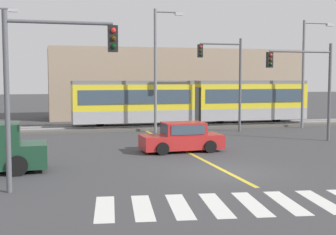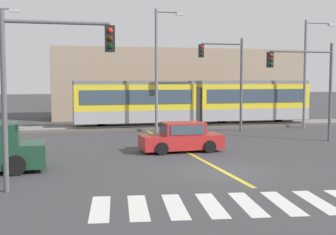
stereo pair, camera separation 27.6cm
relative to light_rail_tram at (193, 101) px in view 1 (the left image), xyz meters
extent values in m
plane|color=#3D3D3F|center=(-4.12, -17.24, -2.05)|extent=(200.00, 200.00, 0.00)
cube|color=#56514C|center=(-4.12, 0.01, -1.96)|extent=(120.00, 4.00, 0.18)
cube|color=#939399|center=(-4.12, -0.71, -1.82)|extent=(120.00, 0.08, 0.10)
cube|color=#939399|center=(-4.12, 0.73, -1.82)|extent=(120.00, 0.08, 0.10)
cube|color=#9E9EA3|center=(-4.75, 0.01, -1.07)|extent=(9.00, 2.60, 0.90)
cube|color=yellow|center=(-4.75, 0.01, 0.33)|extent=(9.00, 2.60, 1.90)
cube|color=#384756|center=(-4.75, -1.31, 0.38)|extent=(8.28, 0.04, 1.04)
cube|color=slate|center=(-4.75, 0.01, 1.42)|extent=(9.00, 2.39, 0.28)
cylinder|color=black|center=(-2.27, 0.01, -1.52)|extent=(0.70, 0.20, 0.70)
cylinder|color=black|center=(-7.22, 0.01, -1.52)|extent=(0.70, 0.20, 0.70)
cube|color=#9E9EA3|center=(4.75, 0.01, -1.07)|extent=(9.00, 2.60, 0.90)
cube|color=yellow|center=(4.75, 0.01, 0.33)|extent=(9.00, 2.60, 1.90)
cube|color=#384756|center=(4.75, -1.31, 0.38)|extent=(8.28, 0.04, 1.04)
cube|color=slate|center=(4.75, 0.01, 1.42)|extent=(9.00, 2.39, 0.28)
cylinder|color=black|center=(7.23, 0.01, -1.52)|extent=(0.70, 0.20, 0.70)
cylinder|color=black|center=(2.28, 0.01, -1.52)|extent=(0.70, 0.20, 0.70)
cube|color=#2D2D2D|center=(0.00, 0.01, -0.37)|extent=(0.50, 2.34, 2.80)
cube|color=silver|center=(-9.56, -21.30, -2.04)|extent=(0.94, 2.85, 0.01)
cube|color=silver|center=(-8.47, -21.45, -2.04)|extent=(0.94, 2.85, 0.01)
cube|color=silver|center=(-7.38, -21.60, -2.04)|extent=(0.94, 2.85, 0.01)
cube|color=silver|center=(-6.29, -21.75, -2.04)|extent=(0.94, 2.85, 0.01)
cube|color=silver|center=(-5.20, -21.90, -2.04)|extent=(0.94, 2.85, 0.01)
cube|color=silver|center=(-4.12, -22.06, -2.04)|extent=(0.94, 2.85, 0.01)
cube|color=silver|center=(-3.03, -22.21, -2.04)|extent=(0.94, 2.85, 0.01)
cube|color=gold|center=(-4.12, -11.02, -2.05)|extent=(0.20, 18.06, 0.01)
cube|color=#B22323|center=(-4.36, -11.62, -1.53)|extent=(4.25, 1.82, 0.72)
cube|color=#B22323|center=(-4.26, -11.61, -0.85)|extent=(2.14, 1.58, 0.64)
cube|color=#384756|center=(-5.26, -11.64, -0.85)|extent=(0.14, 1.43, 0.52)
cube|color=#384756|center=(-4.24, -12.39, -0.85)|extent=(1.79, 0.09, 0.48)
cylinder|color=black|center=(-5.60, -12.50, -1.73)|extent=(0.65, 0.24, 0.64)
cylinder|color=black|center=(-5.65, -10.80, -1.73)|extent=(0.65, 0.24, 0.64)
cylinder|color=black|center=(-3.08, -12.43, -1.73)|extent=(0.65, 0.24, 0.64)
cylinder|color=black|center=(-3.13, -10.73, -1.73)|extent=(0.65, 0.24, 0.64)
cube|color=#384756|center=(-12.29, -14.85, -0.46)|extent=(0.14, 1.69, 0.66)
cylinder|color=black|center=(-12.30, -13.87, -1.65)|extent=(0.81, 0.30, 0.80)
cylinder|color=black|center=(-12.26, -15.83, -1.65)|extent=(0.81, 0.30, 0.80)
cylinder|color=#515459|center=(2.27, -3.88, 1.24)|extent=(0.18, 0.18, 6.58)
cylinder|color=#515459|center=(0.77, -3.88, 4.12)|extent=(3.00, 0.12, 0.12)
cube|color=black|center=(-0.73, -3.88, 3.62)|extent=(0.32, 0.28, 0.90)
sphere|color=red|center=(-0.73, -4.03, 3.89)|extent=(0.18, 0.18, 0.18)
sphere|color=#3A2706|center=(-0.73, -4.03, 3.62)|extent=(0.18, 0.18, 0.18)
sphere|color=black|center=(-0.73, -4.03, 3.35)|extent=(0.18, 0.18, 0.18)
cylinder|color=#515459|center=(5.45, -9.89, 0.88)|extent=(0.18, 0.18, 5.86)
cylinder|color=#515459|center=(3.45, -9.89, 3.30)|extent=(4.00, 0.12, 0.12)
cube|color=black|center=(1.45, -9.89, 2.80)|extent=(0.32, 0.28, 0.90)
sphere|color=red|center=(1.45, -10.04, 3.07)|extent=(0.18, 0.18, 0.18)
sphere|color=#3A2706|center=(1.45, -10.04, 2.80)|extent=(0.18, 0.18, 0.18)
sphere|color=black|center=(1.45, -10.04, 2.53)|extent=(0.18, 0.18, 0.18)
cylinder|color=#515459|center=(-12.38, -18.52, 0.94)|extent=(0.18, 0.18, 5.98)
cylinder|color=#515459|center=(-10.63, -18.52, 3.59)|extent=(3.50, 0.12, 0.12)
cube|color=black|center=(-8.88, -18.52, 3.09)|extent=(0.32, 0.28, 0.90)
sphere|color=red|center=(-8.88, -18.67, 3.36)|extent=(0.18, 0.18, 0.18)
sphere|color=#3A2706|center=(-8.88, -18.67, 3.09)|extent=(0.18, 0.18, 0.18)
sphere|color=black|center=(-8.88, -18.67, 2.82)|extent=(0.18, 0.18, 0.18)
cube|color=#B2B2B7|center=(-12.98, -3.28, 6.01)|extent=(0.56, 0.28, 0.20)
cylinder|color=slate|center=(-3.69, -2.94, 2.23)|extent=(0.20, 0.20, 8.56)
cylinder|color=slate|center=(-2.84, -2.94, 6.31)|extent=(1.70, 0.12, 0.12)
cube|color=#B2B2B7|center=(-1.99, -2.94, 6.21)|extent=(0.56, 0.28, 0.20)
cylinder|color=slate|center=(7.90, -2.81, 2.03)|extent=(0.20, 0.20, 8.17)
cylinder|color=slate|center=(8.99, -2.81, 5.92)|extent=(2.19, 0.12, 0.12)
cube|color=#B2B2B7|center=(10.09, -2.81, 5.82)|extent=(0.56, 0.28, 0.20)
cube|color=gray|center=(1.43, 10.00, 1.26)|extent=(24.40, 6.00, 6.61)
camera|label=1|loc=(-11.21, -34.63, 1.73)|focal=50.00mm
camera|label=2|loc=(-10.94, -34.70, 1.73)|focal=50.00mm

